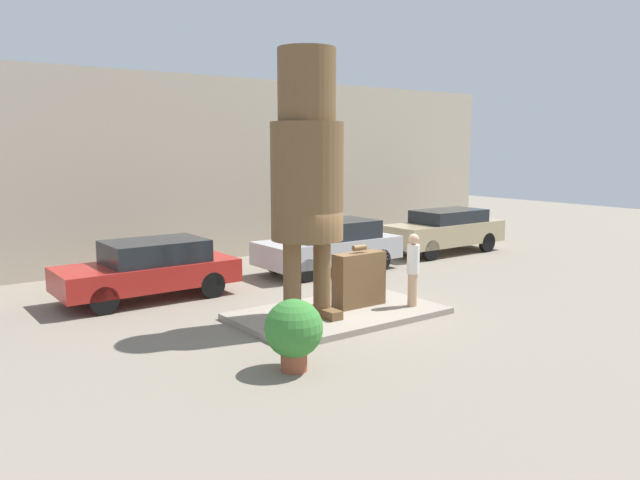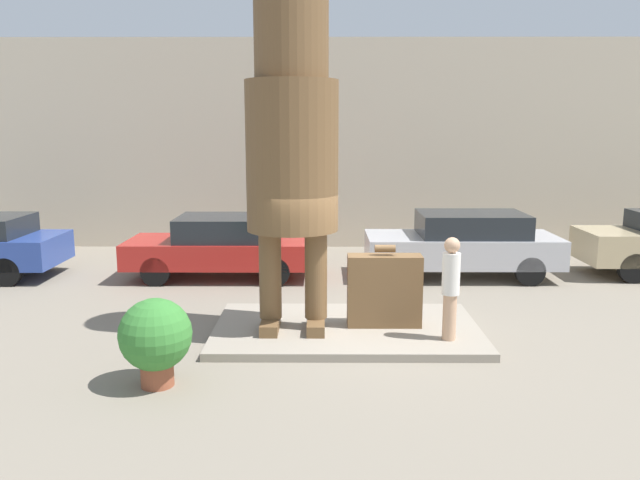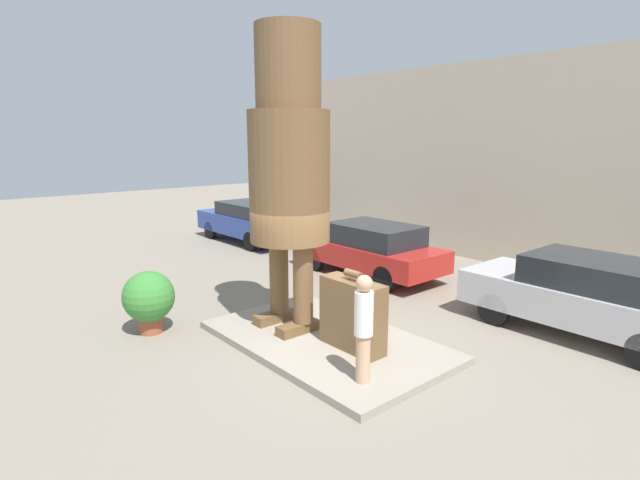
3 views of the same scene
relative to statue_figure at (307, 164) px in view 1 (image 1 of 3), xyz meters
The scene contains 10 objects.
ground_plane 3.62m from the statue_figure, ahead, with size 60.00×60.00×0.00m, color gray.
pedestal 3.56m from the statue_figure, ahead, with size 4.68×2.82×0.14m.
building_backdrop 8.58m from the statue_figure, 83.70° to the left, with size 28.00×0.60×6.18m.
statue_figure is the anchor object (origin of this frame).
giant_suitcase 3.16m from the statue_figure, ahead, with size 1.30×0.44×1.46m.
tourist 3.61m from the statue_figure, 12.75° to the right, with size 0.29×0.29×1.73m.
parked_car_red 5.41m from the statue_figure, 113.85° to the left, with size 4.46×1.87×1.50m.
parked_car_silver 6.43m from the statue_figure, 47.80° to the left, with size 4.58×1.86×1.58m.
parked_car_tan 10.72m from the statue_figure, 25.91° to the left, with size 4.79×1.72×1.57m.
planter_pot 3.97m from the statue_figure, 130.04° to the right, with size 1.03×1.03×1.27m.
Camera 1 is at (-8.59, -10.94, 3.89)m, focal length 35.00 mm.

